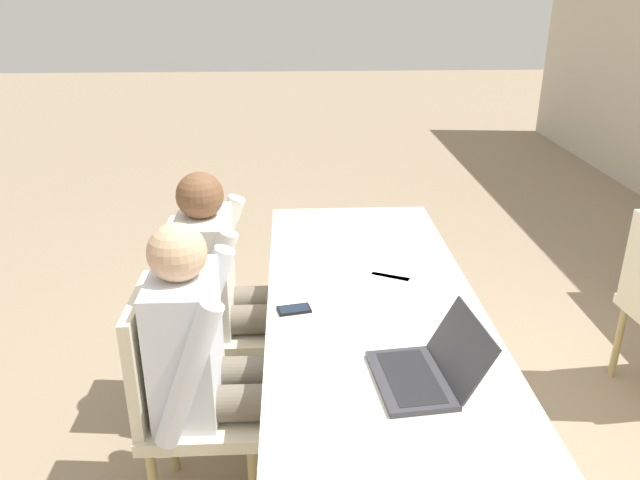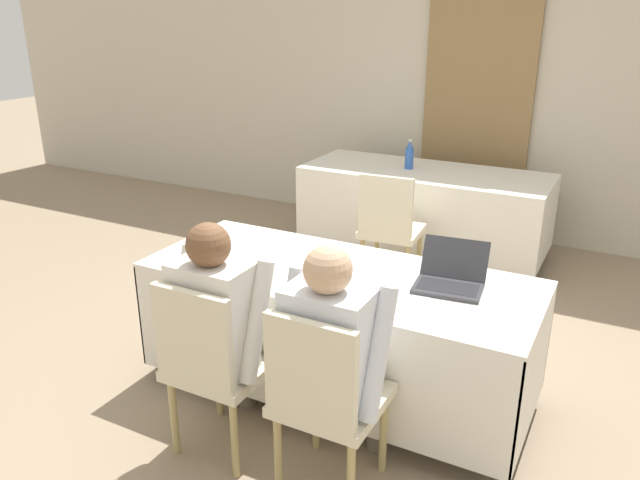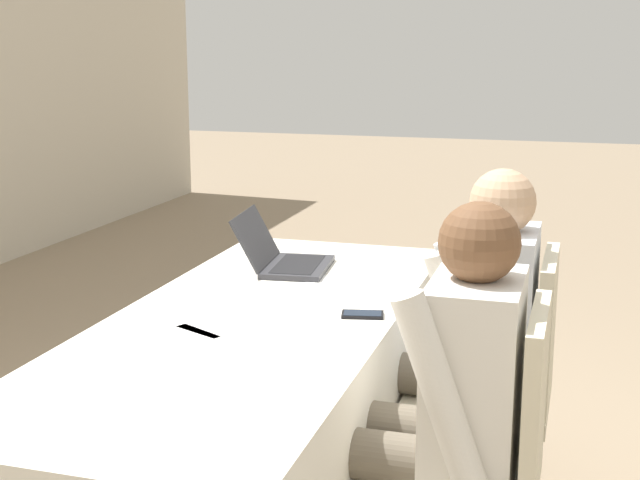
% 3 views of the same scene
% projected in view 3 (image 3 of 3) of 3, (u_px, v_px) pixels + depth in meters
% --- Properties ---
extents(conference_table_near, '(2.08, 0.83, 0.74)m').
position_uv_depth(conference_table_near, '(254.00, 370.00, 2.71)').
color(conference_table_near, white).
rests_on(conference_table_near, ground_plane).
extents(laptop, '(0.36, 0.35, 0.21)m').
position_uv_depth(laptop, '(285.00, 258.00, 3.23)').
color(laptop, '#333338').
rests_on(laptop, conference_table_near).
extents(cell_phone, '(0.09, 0.14, 0.01)m').
position_uv_depth(cell_phone, '(363.00, 315.00, 2.68)').
color(cell_phone, black).
rests_on(cell_phone, conference_table_near).
extents(paper_beside_laptop, '(0.32, 0.36, 0.00)m').
position_uv_depth(paper_beside_laptop, '(187.00, 344.00, 2.43)').
color(paper_beside_laptop, white).
rests_on(paper_beside_laptop, conference_table_near).
extents(paper_centre_table, '(0.26, 0.33, 0.00)m').
position_uv_depth(paper_centre_table, '(346.00, 287.00, 3.00)').
color(paper_centre_table, white).
rests_on(paper_centre_table, conference_table_near).
extents(paper_left_edge, '(0.32, 0.36, 0.00)m').
position_uv_depth(paper_left_edge, '(207.00, 320.00, 2.65)').
color(paper_left_edge, white).
rests_on(paper_left_edge, conference_table_near).
extents(chair_near_left, '(0.44, 0.44, 0.92)m').
position_uv_depth(chair_near_left, '(481.00, 461.00, 2.25)').
color(chair_near_left, tan).
rests_on(chair_near_left, ground_plane).
extents(chair_near_right, '(0.44, 0.44, 0.92)m').
position_uv_depth(chair_near_right, '(503.00, 379.00, 2.80)').
color(chair_near_right, tan).
rests_on(chair_near_right, ground_plane).
extents(person_checkered_shirt, '(0.50, 0.52, 1.18)m').
position_uv_depth(person_checkered_shirt, '(442.00, 398.00, 2.25)').
color(person_checkered_shirt, '#665B4C').
rests_on(person_checkered_shirt, ground_plane).
extents(person_white_shirt, '(0.50, 0.52, 1.18)m').
position_uv_depth(person_white_shirt, '(472.00, 328.00, 2.79)').
color(person_white_shirt, '#665B4C').
rests_on(person_white_shirt, ground_plane).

